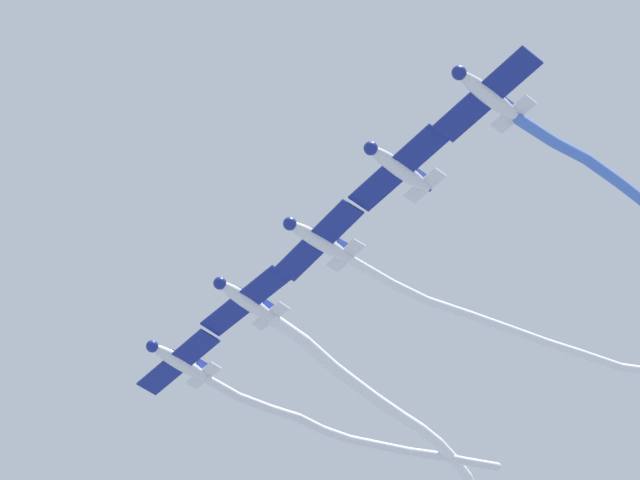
# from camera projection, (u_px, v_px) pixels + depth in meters

# --- Properties ---
(airplane_lead) EXTENTS (6.98, 5.78, 1.83)m
(airplane_lead) POSITION_uv_depth(u_px,v_px,m) (178.00, 361.00, 85.60)
(airplane_lead) COLOR silver
(smoke_trail_lead) EXTENTS (8.70, 23.46, 2.40)m
(smoke_trail_lead) POSITION_uv_depth(u_px,v_px,m) (354.00, 433.00, 91.28)
(smoke_trail_lead) COLOR white
(airplane_left_wing) EXTENTS (6.91, 5.84, 1.83)m
(airplane_left_wing) POSITION_uv_depth(u_px,v_px,m) (246.00, 300.00, 82.22)
(airplane_left_wing) COLOR silver
(smoke_trail_left_wing) EXTENTS (18.81, 18.99, 2.27)m
(smoke_trail_left_wing) POSITION_uv_depth(u_px,v_px,m) (393.00, 413.00, 90.06)
(smoke_trail_left_wing) COLOR white
(airplane_right_wing) EXTENTS (7.16, 5.60, 1.83)m
(airplane_right_wing) POSITION_uv_depth(u_px,v_px,m) (318.00, 240.00, 78.39)
(airplane_right_wing) COLOR silver
(smoke_trail_right_wing) EXTENTS (11.77, 28.63, 4.34)m
(smoke_trail_right_wing) POSITION_uv_depth(u_px,v_px,m) (531.00, 333.00, 85.99)
(smoke_trail_right_wing) COLOR white
(airplane_slot) EXTENTS (7.05, 5.71, 1.83)m
(airplane_slot) POSITION_uv_depth(u_px,v_px,m) (398.00, 168.00, 75.01)
(airplane_slot) COLOR silver
(airplane_trail) EXTENTS (7.04, 5.72, 1.83)m
(airplane_trail) POSITION_uv_depth(u_px,v_px,m) (487.00, 94.00, 71.18)
(airplane_trail) COLOR silver
(smoke_trail_trail) EXTENTS (11.72, 16.47, 4.00)m
(smoke_trail_trail) POSITION_uv_depth(u_px,v_px,m) (623.00, 190.00, 77.42)
(smoke_trail_trail) COLOR #4C75DB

